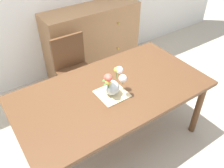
{
  "coord_description": "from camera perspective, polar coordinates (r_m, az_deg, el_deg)",
  "views": [
    {
      "loc": [
        -1.0,
        -1.45,
        2.19
      ],
      "look_at": [
        -0.04,
        -0.06,
        0.86
      ],
      "focal_mm": 38.4,
      "sensor_mm": 36.0,
      "label": 1
    }
  ],
  "objects": [
    {
      "name": "ground_plane",
      "position": [
        2.81,
        0.04,
        -12.91
      ],
      "size": [
        12.0,
        12.0,
        0.0
      ],
      "primitive_type": "plane",
      "color": "#B7AD99"
    },
    {
      "name": "dining_table",
      "position": [
        2.33,
        0.05,
        -2.72
      ],
      "size": [
        1.87,
        1.0,
        0.74
      ],
      "color": "brown",
      "rests_on": "ground_plane"
    },
    {
      "name": "chair_far",
      "position": [
        3.01,
        -9.15,
        4.0
      ],
      "size": [
        0.42,
        0.42,
        0.9
      ],
      "rotation": [
        0.0,
        0.0,
        3.14
      ],
      "color": "brown",
      "rests_on": "ground_plane"
    },
    {
      "name": "dresser",
      "position": [
        3.61,
        -4.66,
        10.24
      ],
      "size": [
        1.4,
        0.47,
        1.0
      ],
      "color": "#9E7047",
      "rests_on": "ground_plane"
    },
    {
      "name": "placemat",
      "position": [
        2.23,
        0.0,
        -2.34
      ],
      "size": [
        0.27,
        0.27,
        0.01
      ],
      "primitive_type": "cube",
      "color": "#CCB789",
      "rests_on": "dining_table"
    },
    {
      "name": "flower_vase",
      "position": [
        2.15,
        0.19,
        0.12
      ],
      "size": [
        0.23,
        0.17,
        0.25
      ],
      "color": "silver",
      "rests_on": "placemat"
    }
  ]
}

